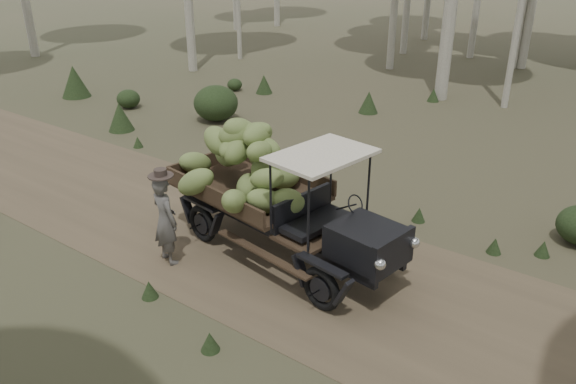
% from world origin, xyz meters
% --- Properties ---
extents(ground, '(120.00, 120.00, 0.00)m').
position_xyz_m(ground, '(0.00, 0.00, 0.00)').
color(ground, '#473D2B').
rests_on(ground, ground).
extents(dirt_track, '(70.00, 4.00, 0.01)m').
position_xyz_m(dirt_track, '(0.00, 0.00, 0.00)').
color(dirt_track, brown).
rests_on(dirt_track, ground).
extents(banana_truck, '(4.96, 2.52, 2.41)m').
position_xyz_m(banana_truck, '(0.84, 0.18, 1.35)').
color(banana_truck, black).
rests_on(banana_truck, ground).
extents(farmer, '(0.66, 0.51, 1.75)m').
position_xyz_m(farmer, '(-0.23, -1.24, 0.83)').
color(farmer, '#4F4B48').
rests_on(farmer, ground).
extents(undergrowth, '(22.82, 23.79, 1.40)m').
position_xyz_m(undergrowth, '(1.43, -2.54, 0.51)').
color(undergrowth, '#233319').
rests_on(undergrowth, ground).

